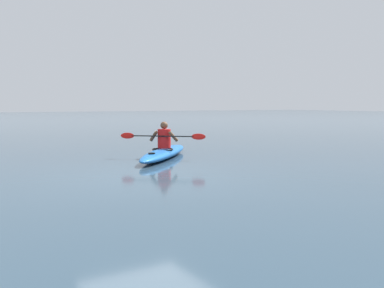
# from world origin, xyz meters

# --- Properties ---
(ground_plane) EXTENTS (160.00, 160.00, 0.00)m
(ground_plane) POSITION_xyz_m (0.00, 0.00, 0.00)
(ground_plane) COLOR #283D4C
(kayak) EXTENTS (3.34, 3.52, 0.28)m
(kayak) POSITION_xyz_m (-1.86, -2.69, 0.14)
(kayak) COLOR #1959A5
(kayak) RESTS_ON ground
(kayaker) EXTENTS (1.81, 1.69, 0.75)m
(kayaker) POSITION_xyz_m (-1.85, -2.68, 0.60)
(kayaker) COLOR red
(kayaker) RESTS_ON kayak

